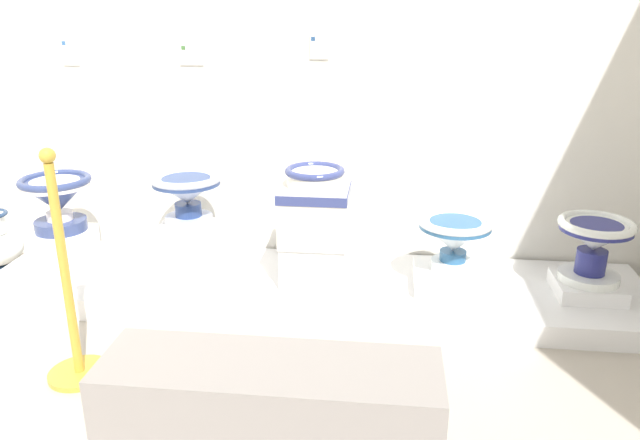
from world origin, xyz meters
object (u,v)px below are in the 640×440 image
(stanchion_post_near_left, at_px, (71,316))
(plinth_block_leftmost, at_px, (191,247))
(info_placard_second, at_px, (191,54))
(antique_toilet_squat_floral, at_px, (315,204))
(plinth_block_tall_cobalt, at_px, (451,279))
(info_placard_third, at_px, (319,46))
(plinth_block_central_ornate, at_px, (65,248))
(plinth_block_squat_floral, at_px, (315,261))
(antique_toilet_pale_glazed, at_px, (594,240))
(antique_toilet_tall_cobalt, at_px, (454,235))
(plinth_block_pale_glazed, at_px, (587,287))
(museum_bench, at_px, (271,413))
(antique_toilet_leftmost, at_px, (187,192))
(info_placard_first, at_px, (70,51))
(antique_toilet_central_ornate, at_px, (57,197))

(stanchion_post_near_left, bearing_deg, plinth_block_leftmost, 77.72)
(plinth_block_leftmost, height_order, info_placard_second, info_placard_second)
(plinth_block_leftmost, xyz_separation_m, antique_toilet_squat_floral, (0.73, -0.12, 0.32))
(plinth_block_tall_cobalt, bearing_deg, info_placard_third, 149.76)
(plinth_block_central_ornate, bearing_deg, plinth_block_squat_floral, -2.00)
(antique_toilet_pale_glazed, bearing_deg, stanchion_post_near_left, -160.25)
(antique_toilet_tall_cobalt, bearing_deg, plinth_block_pale_glazed, -0.86)
(plinth_block_squat_floral, height_order, info_placard_second, info_placard_second)
(plinth_block_squat_floral, height_order, plinth_block_tall_cobalt, plinth_block_squat_floral)
(antique_toilet_tall_cobalt, bearing_deg, antique_toilet_squat_floral, -179.04)
(museum_bench, bearing_deg, plinth_block_tall_cobalt, 60.41)
(plinth_block_central_ornate, distance_m, antique_toilet_leftmost, 0.81)
(info_placard_first, height_order, info_placard_second, info_placard_first)
(plinth_block_squat_floral, relative_size, info_placard_second, 2.53)
(plinth_block_central_ornate, relative_size, antique_toilet_tall_cobalt, 0.77)
(museum_bench, bearing_deg, plinth_block_squat_floral, 90.04)
(museum_bench, bearing_deg, plinth_block_leftmost, 117.72)
(antique_toilet_leftmost, xyz_separation_m, info_placard_second, (-0.03, 0.34, 0.72))
(plinth_block_central_ornate, xyz_separation_m, antique_toilet_pale_glazed, (2.90, -0.05, 0.20))
(plinth_block_tall_cobalt, distance_m, plinth_block_pale_glazed, 0.70)
(antique_toilet_central_ornate, distance_m, museum_bench, 2.01)
(info_placard_second, bearing_deg, plinth_block_tall_cobalt, -16.56)
(antique_toilet_leftmost, height_order, info_placard_second, info_placard_second)
(plinth_block_tall_cobalt, height_order, plinth_block_pale_glazed, plinth_block_tall_cobalt)
(plinth_block_leftmost, bearing_deg, antique_toilet_tall_cobalt, -4.09)
(plinth_block_leftmost, height_order, plinth_block_squat_floral, plinth_block_leftmost)
(antique_toilet_central_ornate, distance_m, info_placard_first, 0.86)
(plinth_block_squat_floral, xyz_separation_m, plinth_block_tall_cobalt, (0.73, 0.01, -0.07))
(plinth_block_central_ornate, xyz_separation_m, plinth_block_leftmost, (0.74, 0.07, 0.01))
(plinth_block_squat_floral, bearing_deg, antique_toilet_tall_cobalt, 0.96)
(plinth_block_central_ornate, xyz_separation_m, antique_toilet_central_ornate, (0.00, -0.00, 0.31))
(antique_toilet_squat_floral, bearing_deg, plinth_block_tall_cobalt, 0.96)
(antique_toilet_tall_cobalt, xyz_separation_m, info_placard_third, (-0.77, 0.45, 0.92))
(info_placard_first, bearing_deg, antique_toilet_central_ornate, -86.09)
(info_placard_first, bearing_deg, plinth_block_pale_glazed, -8.87)
(plinth_block_tall_cobalt, distance_m, stanchion_post_near_left, 1.89)
(stanchion_post_near_left, bearing_deg, museum_bench, -24.37)
(plinth_block_leftmost, distance_m, plinth_block_squat_floral, 0.74)
(plinth_block_leftmost, distance_m, plinth_block_tall_cobalt, 1.47)
(info_placard_first, xyz_separation_m, info_placard_third, (1.46, -0.00, 0.04))
(antique_toilet_leftmost, relative_size, antique_toilet_tall_cobalt, 1.00)
(antique_toilet_tall_cobalt, bearing_deg, plinth_block_leftmost, 175.91)
(plinth_block_pale_glazed, xyz_separation_m, info_placard_third, (-1.47, 0.46, 1.18))
(info_placard_first, bearing_deg, plinth_block_tall_cobalt, -11.32)
(plinth_block_tall_cobalt, bearing_deg, plinth_block_squat_floral, -179.04)
(plinth_block_leftmost, distance_m, stanchion_post_near_left, 0.99)
(info_placard_first, relative_size, stanchion_post_near_left, 0.15)
(plinth_block_pale_glazed, bearing_deg, antique_toilet_squat_floral, -179.93)
(antique_toilet_leftmost, distance_m, museum_bench, 1.62)
(plinth_block_tall_cobalt, bearing_deg, plinth_block_leftmost, 175.91)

